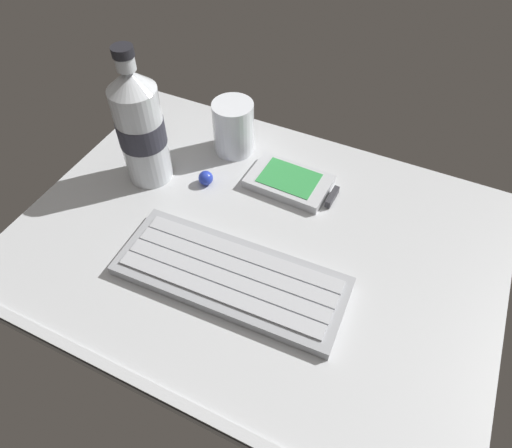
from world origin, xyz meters
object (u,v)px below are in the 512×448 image
keyboard (230,275)px  water_bottle (140,127)px  trackball_mouse (206,178)px  juice_cup (234,129)px  handheld_device (293,183)px

keyboard → water_bottle: bearing=149.1°
trackball_mouse → juice_cup: bearing=89.0°
juice_cup → trackball_mouse: bearing=-91.0°
trackball_mouse → keyboard: bearing=-50.8°
water_bottle → handheld_device: bearing=18.7°
juice_cup → water_bottle: (-8.72, -10.92, 5.10)cm
juice_cup → trackball_mouse: size_ratio=3.86×
handheld_device → juice_cup: size_ratio=1.53×
juice_cup → keyboard: bearing=-64.0°
handheld_device → keyboard: bearing=-92.4°
keyboard → water_bottle: size_ratio=1.41×
handheld_device → water_bottle: bearing=-161.3°
trackball_mouse → handheld_device: bearing=22.8°
juice_cup → handheld_device: bearing=-18.3°
juice_cup → water_bottle: size_ratio=0.41×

